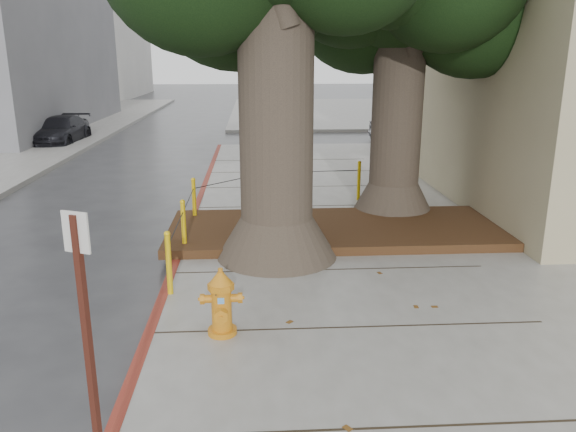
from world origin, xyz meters
name	(u,v)px	position (x,y,z in m)	size (l,w,h in m)	color
ground	(310,339)	(0.00, 0.00, 0.00)	(140.00, 140.00, 0.00)	#28282B
sidewalk_far	(357,111)	(6.00, 30.00, 0.07)	(16.00, 20.00, 0.15)	slate
curb_red	(176,266)	(-2.00, 2.50, 0.07)	(0.14, 26.00, 0.16)	maroon
planter_bed	(337,229)	(0.90, 3.90, 0.23)	(6.40, 2.60, 0.16)	black
building_far_white	(58,7)	(-17.00, 45.00, 7.50)	(12.00, 18.00, 15.00)	silver
building_side_white	(547,37)	(16.00, 26.00, 4.50)	(10.00, 10.00, 9.00)	silver
bollard_ring	(245,203)	(-0.87, 4.38, 0.66)	(3.79, 5.39, 0.95)	#E1B30C
fire_hydrant	(221,302)	(-1.09, -0.07, 0.57)	(0.45, 0.40, 0.86)	orange
signpost	(87,335)	(-1.95, -2.44, 1.41)	(0.21, 0.10, 2.23)	#471911
car_silver	(410,127)	(5.90, 17.02, 0.58)	(1.37, 3.41, 1.16)	#A0A0A5
car_red	(476,123)	(9.03, 17.76, 0.67)	(1.41, 4.04, 1.33)	maroon
car_dark	(61,130)	(-8.52, 17.08, 0.56)	(1.57, 3.85, 1.12)	black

